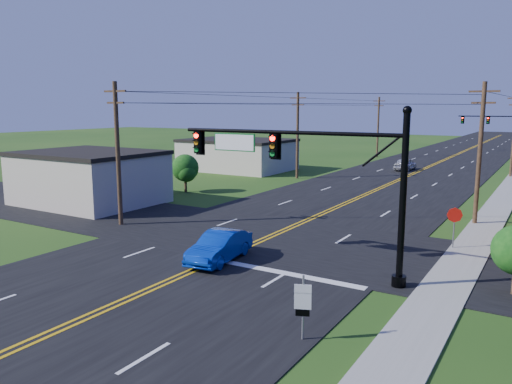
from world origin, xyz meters
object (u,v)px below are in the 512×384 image
Objects in this scene: signal_mast_far at (494,125)px; blue_car at (220,247)px; stop_sign at (454,219)px; route_sign at (303,303)px; signal_mast_main at (304,168)px.

blue_car is at bearing -93.19° from signal_mast_far.
signal_mast_far is at bearing 76.79° from stop_sign.
signal_mast_far reaches higher than route_sign.
stop_sign is (9.30, 8.20, 0.90)m from blue_car.
route_sign is (7.14, -5.47, 0.56)m from blue_car.
blue_car is 12.43m from stop_sign.
route_sign is at bearing -43.95° from blue_car.
stop_sign is at bearing -85.39° from signal_mast_far.
signal_mast_main is 2.59× the size of blue_car.
signal_mast_main reaches higher than stop_sign.
signal_mast_main is at bearing 93.42° from route_sign.
signal_mast_main is 5.16× the size of route_sign.
signal_mast_main is 5.75m from blue_car.
signal_mast_far is 4.90× the size of stop_sign.
blue_car is 9.01m from route_sign.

